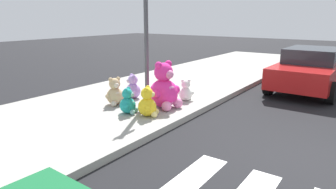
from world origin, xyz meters
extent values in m
plane|color=black|center=(0.00, 0.00, 0.00)|extent=(60.00, 60.00, 0.00)
cube|color=#9E9B93|center=(0.00, 5.20, 0.07)|extent=(28.00, 4.40, 0.15)
cylinder|color=#4C4C51|center=(1.00, 4.40, 1.75)|extent=(0.11, 0.11, 3.20)
sphere|color=#F22D93|center=(0.98, 3.85, 0.51)|extent=(0.72, 0.72, 0.72)
ellipsoid|color=pink|center=(0.93, 3.59, 0.51)|extent=(0.42, 0.23, 0.47)
sphere|color=#F22D93|center=(0.98, 3.85, 1.05)|extent=(0.47, 0.47, 0.47)
sphere|color=pink|center=(0.94, 3.65, 1.02)|extent=(0.22, 0.22, 0.22)
sphere|color=#F22D93|center=(1.14, 3.82, 1.24)|extent=(0.18, 0.18, 0.18)
sphere|color=#F22D93|center=(1.30, 3.70, 0.57)|extent=(0.23, 0.23, 0.23)
sphere|color=pink|center=(1.12, 3.51, 0.27)|extent=(0.25, 0.25, 0.25)
sphere|color=#F22D93|center=(0.82, 3.88, 1.24)|extent=(0.18, 0.18, 0.18)
sphere|color=#F22D93|center=(0.62, 3.82, 0.57)|extent=(0.23, 0.23, 0.23)
sphere|color=pink|center=(0.73, 3.58, 0.27)|extent=(0.25, 0.25, 0.25)
sphere|color=white|center=(1.82, 3.72, 0.33)|extent=(0.36, 0.36, 0.36)
ellipsoid|color=white|center=(1.94, 3.79, 0.33)|extent=(0.17, 0.21, 0.24)
sphere|color=white|center=(1.82, 3.72, 0.60)|extent=(0.24, 0.24, 0.24)
sphere|color=white|center=(1.91, 3.77, 0.59)|extent=(0.11, 0.11, 0.11)
sphere|color=white|center=(1.78, 3.79, 0.70)|extent=(0.09, 0.09, 0.09)
sphere|color=white|center=(1.77, 3.89, 0.36)|extent=(0.11, 0.11, 0.11)
sphere|color=white|center=(1.90, 3.89, 0.21)|extent=(0.13, 0.13, 0.13)
sphere|color=white|center=(1.87, 3.65, 0.70)|extent=(0.09, 0.09, 0.09)
sphere|color=white|center=(1.95, 3.60, 0.36)|extent=(0.11, 0.11, 0.11)
sphere|color=white|center=(2.01, 3.71, 0.21)|extent=(0.13, 0.13, 0.13)
sphere|color=#B28CD8|center=(1.17, 5.05, 0.36)|extent=(0.42, 0.42, 0.42)
ellipsoid|color=silver|center=(1.04, 5.13, 0.36)|extent=(0.20, 0.25, 0.28)
sphere|color=#B28CD8|center=(1.17, 5.05, 0.68)|extent=(0.28, 0.28, 0.28)
sphere|color=silver|center=(1.07, 5.11, 0.66)|extent=(0.13, 0.13, 0.13)
sphere|color=#B28CD8|center=(1.12, 4.97, 0.79)|extent=(0.11, 0.11, 0.11)
sphere|color=#B28CD8|center=(1.02, 4.91, 0.39)|extent=(0.13, 0.13, 0.13)
sphere|color=silver|center=(0.96, 5.05, 0.22)|extent=(0.15, 0.15, 0.15)
sphere|color=#B28CD8|center=(1.22, 5.14, 0.79)|extent=(0.11, 0.11, 0.11)
sphere|color=#B28CD8|center=(1.23, 5.25, 0.39)|extent=(0.13, 0.13, 0.13)
sphere|color=silver|center=(1.08, 5.25, 0.22)|extent=(0.15, 0.15, 0.15)
sphere|color=tan|center=(0.44, 5.03, 0.37)|extent=(0.45, 0.45, 0.45)
ellipsoid|color=beige|center=(0.38, 4.88, 0.37)|extent=(0.26, 0.19, 0.29)
sphere|color=tan|center=(0.44, 5.03, 0.70)|extent=(0.29, 0.29, 0.29)
sphere|color=beige|center=(0.39, 4.91, 0.69)|extent=(0.13, 0.13, 0.13)
sphere|color=tan|center=(0.54, 4.99, 0.82)|extent=(0.11, 0.11, 0.11)
sphere|color=tan|center=(0.61, 4.89, 0.41)|extent=(0.14, 0.14, 0.14)
sphere|color=beige|center=(0.48, 4.80, 0.23)|extent=(0.15, 0.15, 0.15)
sphere|color=tan|center=(0.35, 5.07, 0.82)|extent=(0.11, 0.11, 0.11)
sphere|color=tan|center=(0.23, 5.06, 0.41)|extent=(0.14, 0.14, 0.14)
sphere|color=beige|center=(0.25, 4.90, 0.23)|extent=(0.15, 0.15, 0.15)
sphere|color=teal|center=(0.08, 4.25, 0.34)|extent=(0.38, 0.38, 0.38)
ellipsoid|color=#7BBFBC|center=(0.13, 4.12, 0.34)|extent=(0.23, 0.15, 0.25)
sphere|color=teal|center=(0.08, 4.25, 0.63)|extent=(0.25, 0.25, 0.25)
sphere|color=#7BBFBC|center=(0.12, 4.15, 0.61)|extent=(0.11, 0.11, 0.11)
sphere|color=teal|center=(0.16, 4.28, 0.73)|extent=(0.10, 0.10, 0.10)
sphere|color=teal|center=(0.27, 4.27, 0.37)|extent=(0.12, 0.12, 0.12)
sphere|color=#7BBFBC|center=(0.24, 4.14, 0.22)|extent=(0.13, 0.13, 0.13)
sphere|color=teal|center=(0.00, 4.22, 0.73)|extent=(0.10, 0.10, 0.10)
sphere|color=teal|center=(-0.07, 4.15, 0.37)|extent=(0.12, 0.12, 0.12)
sphere|color=#7BBFBC|center=(0.04, 4.06, 0.22)|extent=(0.13, 0.13, 0.13)
sphere|color=yellow|center=(0.19, 3.75, 0.36)|extent=(0.43, 0.43, 0.43)
ellipsoid|color=#F0DB80|center=(0.26, 3.61, 0.36)|extent=(0.25, 0.19, 0.28)
sphere|color=yellow|center=(0.19, 3.75, 0.69)|extent=(0.28, 0.28, 0.28)
sphere|color=#F0DB80|center=(0.25, 3.64, 0.67)|extent=(0.13, 0.13, 0.13)
sphere|color=yellow|center=(0.28, 3.79, 0.80)|extent=(0.11, 0.11, 0.11)
sphere|color=yellow|center=(0.40, 3.79, 0.40)|extent=(0.13, 0.13, 0.13)
sphere|color=#F0DB80|center=(0.38, 3.64, 0.22)|extent=(0.15, 0.15, 0.15)
sphere|color=yellow|center=(0.10, 3.70, 0.80)|extent=(0.11, 0.11, 0.11)
sphere|color=yellow|center=(0.04, 3.60, 0.40)|extent=(0.13, 0.13, 0.13)
sphere|color=#F0DB80|center=(0.17, 3.53, 0.22)|extent=(0.15, 0.15, 0.15)
cube|color=red|center=(5.69, 1.34, 0.61)|extent=(4.12, 1.79, 0.62)
cube|color=#262B33|center=(5.89, 1.34, 1.15)|extent=(1.99, 1.56, 0.46)
cylinder|color=black|center=(4.32, 0.49, 0.32)|extent=(0.64, 0.23, 0.64)
cylinder|color=black|center=(4.35, 2.23, 0.32)|extent=(0.64, 0.23, 0.64)
cylinder|color=black|center=(7.05, 2.19, 0.32)|extent=(0.64, 0.23, 0.64)
camera|label=1|loc=(-4.95, -0.47, 2.38)|focal=32.11mm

